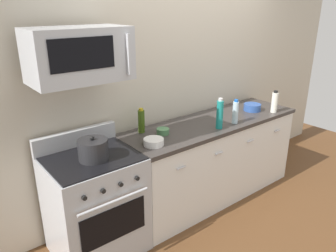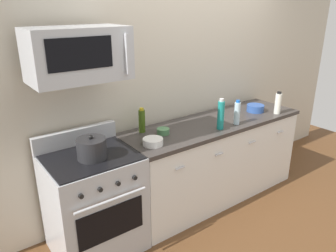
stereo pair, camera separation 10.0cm
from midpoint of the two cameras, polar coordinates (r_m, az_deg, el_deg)
name	(u,v)px [view 2 (the right image)]	position (r m, az deg, el deg)	size (l,w,h in m)	color
ground_plane	(211,195)	(3.96, 8.30, -11.80)	(6.27, 6.27, 0.00)	brown
back_wall	(192,75)	(3.73, 4.92, 8.79)	(5.22, 0.10, 2.70)	beige
counter_unit	(213,160)	(3.74, 8.67, -5.83)	(2.13, 0.66, 0.92)	white
range_oven	(94,202)	(3.01, -11.79, -12.89)	(0.76, 0.69, 1.07)	#B7BABF
microwave	(78,54)	(2.59, -14.31, 12.04)	(0.74, 0.44, 0.40)	#B7BABF
bottle_olive_oil	(142,121)	(3.19, -3.68, 0.92)	(0.06, 0.06, 0.25)	#385114
bottle_water_clear	(237,113)	(3.48, 12.76, 2.24)	(0.06, 0.06, 0.26)	silver
bottle_vinegar_white	(278,103)	(3.95, 19.32, 3.77)	(0.07, 0.07, 0.26)	silver
bottle_sparkling_teal	(221,115)	(3.30, 10.06, 1.94)	(0.07, 0.07, 0.32)	#197F7A
bowl_white_ceramic	(153,141)	(2.92, -1.66, -2.72)	(0.18, 0.18, 0.06)	white
bowl_blue_mixing	(255,108)	(3.97, 15.69, 3.05)	(0.20, 0.20, 0.08)	#2D519E
bowl_green_glaze	(163,131)	(3.16, 0.05, -0.90)	(0.12, 0.12, 0.06)	#477A4C
stockpot	(92,148)	(2.71, -12.13, -3.86)	(0.24, 0.24, 0.20)	#262628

